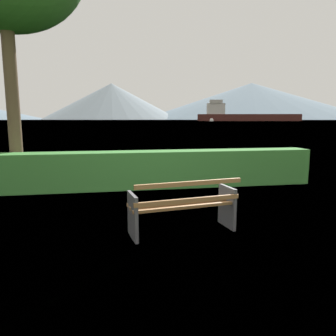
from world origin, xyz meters
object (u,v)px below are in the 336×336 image
object	(u,v)px
fishing_boat_near	(14,120)
cargo_ship_large	(240,115)
park_bench	(183,206)
sailboat_mid	(212,120)

from	to	relation	value
fishing_boat_near	cargo_ship_large	bearing A→B (deg)	-4.61
park_bench	sailboat_mid	size ratio (longest dim) A/B	0.20
cargo_ship_large	sailboat_mid	size ratio (longest dim) A/B	8.39
park_bench	cargo_ship_large	world-z (taller)	cargo_ship_large
cargo_ship_large	fishing_boat_near	xyz separation A→B (m)	(-160.60, 12.94, -3.87)
fishing_boat_near	sailboat_mid	bearing A→B (deg)	-15.19
park_bench	cargo_ship_large	xyz separation A→B (m)	(92.62, 218.26, 3.88)
fishing_boat_near	sailboat_mid	world-z (taller)	sailboat_mid
sailboat_mid	cargo_ship_large	bearing A→B (deg)	37.88
park_bench	cargo_ship_large	bearing A→B (deg)	67.00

